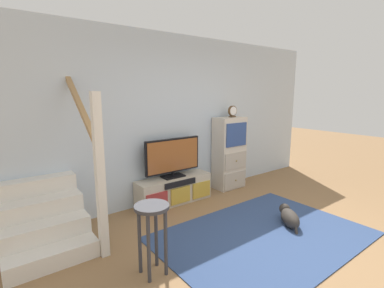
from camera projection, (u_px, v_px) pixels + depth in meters
The scene contains 10 objects.
ground_plane at pixel (308, 258), 3.06m from camera, with size 20.00×20.00×0.00m, color olive.
back_wall at pixel (179, 118), 4.74m from camera, with size 6.40×0.12×2.70m, color silver.
area_rug at pixel (264, 236), 3.53m from camera, with size 2.60×1.80×0.01m, color navy.
media_console at pixel (174, 190), 4.56m from camera, with size 1.27×0.38×0.43m.
television at pixel (173, 157), 4.48m from camera, with size 0.99×0.22×0.63m.
side_cabinet at pixel (229, 153), 5.22m from camera, with size 0.58×0.38×1.33m.
desk_clock at pixel (232, 111), 5.09m from camera, with size 0.19×0.08×0.21m.
staircase at pixel (41, 211), 3.40m from camera, with size 1.00×1.36×2.20m.
bar_stool_near at pixel (152, 223), 2.71m from camera, with size 0.34×0.34×0.73m.
dog at pixel (289, 217), 3.81m from camera, with size 0.42×0.48×0.23m.
Camera 1 is at (-2.68, -1.45, 1.79)m, focal length 26.16 mm.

